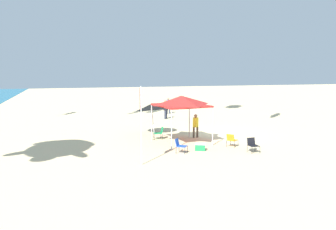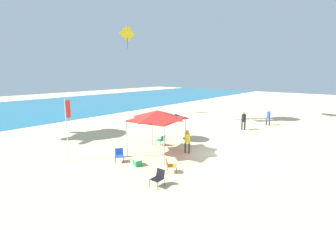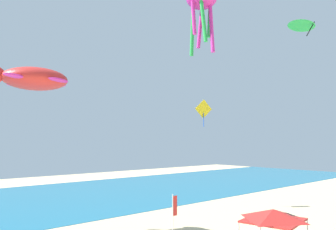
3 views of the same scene
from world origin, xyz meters
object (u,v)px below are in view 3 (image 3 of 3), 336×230
Objects in this scene: kite_turtle_red at (33,79)px; kite_octopus_magenta at (202,1)px; beach_umbrella at (286,215)px; canopy_tent at (273,215)px; banner_flag at (173,223)px; kite_diamond_yellow at (204,110)px; kite_delta_green at (302,24)px.

kite_octopus_magenta reaches higher than kite_turtle_red.
beach_umbrella is at bearing 92.43° from kite_octopus_magenta.
kite_octopus_magenta is (4.44, 9.42, 17.11)m from canopy_tent.
canopy_tent is 5.75m from banner_flag.
banner_flag is 1.35× the size of kite_diamond_yellow.
canopy_tent is 1.52× the size of beach_umbrella.
beach_umbrella is 16.11m from kite_diamond_yellow.
banner_flag is 15.40m from kite_turtle_red.
banner_flag is at bearing -130.73° from kite_diamond_yellow.
kite_turtle_red is 1.88× the size of kite_delta_green.
kite_diamond_yellow is at bearing 55.80° from canopy_tent.
kite_diamond_yellow is at bearing 36.43° from banner_flag.
kite_turtle_red is 16.26m from kite_octopus_magenta.
kite_delta_green is at bearing 17.39° from beach_umbrella.
kite_turtle_red is 24.92m from kite_delta_green.
kite_octopus_magenta is (0.85, 8.21, 17.83)m from beach_umbrella.
kite_diamond_yellow is 0.93× the size of kite_delta_green.
canopy_tent is at bearing -161.32° from beach_umbrella.
kite_octopus_magenta is at bearing 64.77° from canopy_tent.
beach_umbrella is at bearing -101.77° from kite_diamond_yellow.
kite_turtle_red is at bearing 131.04° from beach_umbrella.
beach_umbrella is at bearing -15.39° from banner_flag.
kite_delta_green reaches higher than beach_umbrella.
beach_umbrella is 0.39× the size of kite_turtle_red.
kite_octopus_magenta is at bearing -125.81° from kite_diamond_yellow.
canopy_tent is 18.27m from kite_diamond_yellow.
banner_flag is 1.25× the size of kite_delta_green.
kite_turtle_red is (-8.47, 15.08, 9.01)m from canopy_tent.
banner_flag is at bearing 142.87° from canopy_tent.
kite_diamond_yellow reaches higher than beach_umbrella.
banner_flag is (-8.17, 2.25, 0.39)m from beach_umbrella.
kite_diamond_yellow is at bearing 37.47° from kite_delta_green.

